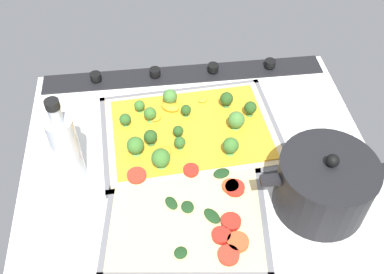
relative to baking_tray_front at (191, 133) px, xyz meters
The scene contains 8 objects.
ground_plane 10.17cm from the baking_tray_front, 94.92° to the left, with size 74.72×68.86×3.00cm, color silver.
stove_control_panel 20.99cm from the baking_tray_front, 92.34° to the right, with size 71.73×7.00×2.60cm.
baking_tray_front is the anchor object (origin of this frame).
broccoli_pizza 1.71cm from the baking_tray_front, 30.57° to the left, with size 38.48×28.60×5.89cm.
baking_tray_back 21.67cm from the baking_tray_front, 81.01° to the left, with size 33.73×30.34×1.30cm.
veggie_pizza_back 21.60cm from the baking_tray_front, 83.13° to the left, with size 31.07×27.67×1.90cm.
cooking_pot 31.80cm from the baking_tray_front, 136.72° to the left, with size 25.10×18.26×14.16cm.
oil_bottle 28.10cm from the baking_tray_front, 18.37° to the left, with size 5.39×5.39×20.68cm.
Camera 1 is at (8.76, 58.53, 73.53)cm, focal length 41.72 mm.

